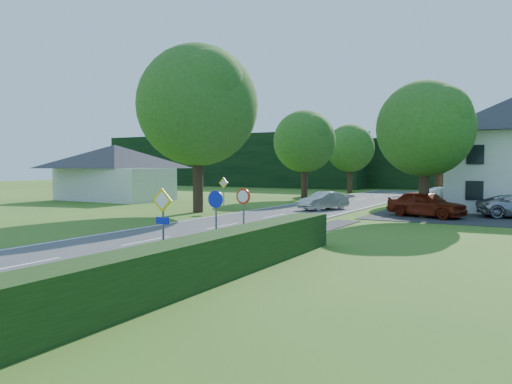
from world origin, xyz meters
The scene contains 25 objects.
road centered at (0.00, 20.00, 0.02)m, with size 7.00×80.00×0.04m, color #393A3C.
footpath centered at (4.95, 2.00, 0.02)m, with size 1.50×44.00×0.04m, color #27272A.
parking_pad centered at (12.00, 33.00, 0.02)m, with size 14.00×16.00×0.04m, color #27272A.
line_edge_left centered at (-3.25, 20.00, 0.04)m, with size 0.12×80.00×0.01m, color white.
line_edge_right centered at (3.25, 20.00, 0.04)m, with size 0.12×80.00×0.01m, color white.
line_centre centered at (0.00, 20.00, 0.04)m, with size 0.12×80.00×0.01m, color white, non-canonical shape.
tree_main centered at (-6.00, 24.00, 5.82)m, with size 9.40×9.40×11.64m, color #2A5419, non-canonical shape.
tree_left_far centered at (-5.00, 40.00, 4.29)m, with size 7.00×7.00×8.58m, color #2A5419, non-canonical shape.
tree_right_far centered at (7.00, 42.00, 4.54)m, with size 7.40×7.40×9.09m, color #2A5419, non-canonical shape.
tree_left_back centered at (-4.50, 52.00, 4.04)m, with size 6.60×6.60×8.07m, color #2A5419, non-canonical shape.
tree_right_back centered at (6.00, 50.00, 3.78)m, with size 6.20×6.20×7.56m, color #2A5419, non-canonical shape.
tree_right_mid centered at (8.50, 28.00, 4.29)m, with size 7.00×7.00×8.58m, color #2A5419, non-canonical shape.
treeline_left centered at (-28.00, 62.00, 4.00)m, with size 44.00×6.00×8.00m, color black.
treeline_right centered at (8.00, 66.00, 3.50)m, with size 30.00×5.00×7.00m, color black.
bungalow_left centered at (-20.00, 30.00, 2.71)m, with size 11.00×6.50×5.20m.
streetlight centered at (8.06, 30.00, 4.46)m, with size 2.03×0.18×8.00m.
sign_priority_right centered at (4.30, 7.98, 1.80)m, with size 0.78×0.09×2.59m.
sign_roundabout centered at (4.30, 10.98, 1.67)m, with size 0.64×0.08×2.37m.
sign_speed_limit centered at (4.30, 12.97, 1.77)m, with size 0.64×0.11×2.37m.
sign_priority_left centered at (-4.50, 24.98, 1.72)m, with size 0.78×0.09×2.44m.
moving_car centered at (1.08, 29.80, 0.70)m, with size 1.39×3.98×1.31m, color silver.
motorcycle centered at (1.45, 31.00, 0.60)m, with size 0.74×2.13×1.12m, color black.
parked_car_red centered at (8.60, 28.20, 0.87)m, with size 1.96×4.87×1.66m, color maroon.
parked_car_silver_a centered at (9.39, 33.62, 0.88)m, with size 1.78×5.11×1.68m, color silver.
parasol centered at (9.10, 35.00, 0.92)m, with size 1.92×1.95×1.76m, color #B1240E.
Camera 1 is at (14.64, -4.29, 3.32)m, focal length 35.00 mm.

